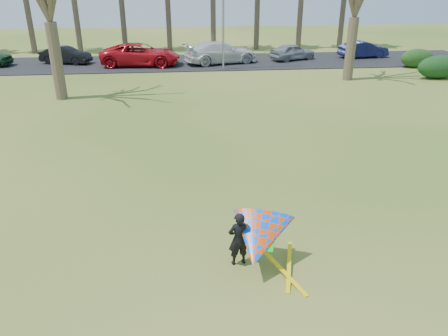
{
  "coord_description": "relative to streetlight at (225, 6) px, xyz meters",
  "views": [
    {
      "loc": [
        -1.26,
        -10.26,
        6.66
      ],
      "look_at": [
        0.0,
        2.0,
        1.1
      ],
      "focal_mm": 35.0,
      "sensor_mm": 36.0,
      "label": 1
    }
  ],
  "objects": [
    {
      "name": "hedge_far",
      "position": [
        14.45,
        -0.6,
        -3.77
      ],
      "size": [
        2.5,
        1.18,
        1.39
      ],
      "primitive_type": "ellipsoid",
      "color": "#193A15",
      "rests_on": "ground"
    },
    {
      "name": "kite_flyer",
      "position": [
        -1.73,
        -23.6,
        -3.63
      ],
      "size": [
        2.13,
        2.39,
        2.02
      ],
      "color": "black",
      "rests_on": "ground"
    },
    {
      "name": "parking_strip",
      "position": [
        -2.16,
        3.0,
        -4.43
      ],
      "size": [
        46.0,
        7.0,
        0.06
      ],
      "primitive_type": "cube",
      "color": "black",
      "rests_on": "ground"
    },
    {
      "name": "car_2",
      "position": [
        -6.31,
        2.06,
        -3.58
      ],
      "size": [
        6.17,
        3.23,
        1.66
      ],
      "primitive_type": "imported",
      "rotation": [
        0.0,
        0.0,
        1.49
      ],
      "color": "red",
      "rests_on": "parking_strip"
    },
    {
      "name": "car_1",
      "position": [
        -12.18,
        3.44,
        -3.76
      ],
      "size": [
        4.11,
        2.39,
        1.28
      ],
      "primitive_type": "imported",
      "rotation": [
        0.0,
        0.0,
        1.29
      ],
      "color": "black",
      "rests_on": "parking_strip"
    },
    {
      "name": "ground",
      "position": [
        -2.16,
        -22.0,
        -4.46
      ],
      "size": [
        100.0,
        100.0,
        0.0
      ],
      "primitive_type": "plane",
      "color": "#255913",
      "rests_on": "ground"
    },
    {
      "name": "car_4",
      "position": [
        5.82,
        3.15,
        -3.76
      ],
      "size": [
        4.06,
        2.83,
        1.28
      ],
      "primitive_type": "imported",
      "rotation": [
        0.0,
        0.0,
        1.96
      ],
      "color": "gray",
      "rests_on": "parking_strip"
    },
    {
      "name": "hedge_near",
      "position": [
        14.09,
        -4.31,
        -3.69
      ],
      "size": [
        3.1,
        1.41,
        1.55
      ],
      "primitive_type": "ellipsoid",
      "color": "#123415",
      "rests_on": "ground"
    },
    {
      "name": "car_3",
      "position": [
        -0.12,
        2.36,
        -3.58
      ],
      "size": [
        6.1,
        3.7,
        1.65
      ],
      "primitive_type": "imported",
      "rotation": [
        0.0,
        0.0,
        1.83
      ],
      "color": "silver",
      "rests_on": "parking_strip"
    },
    {
      "name": "car_5",
      "position": [
        11.94,
        3.57,
        -3.74
      ],
      "size": [
        4.21,
        1.91,
        1.34
      ],
      "primitive_type": "imported",
      "rotation": [
        0.0,
        0.0,
        1.7
      ],
      "color": "#191D4C",
      "rests_on": "parking_strip"
    },
    {
      "name": "streetlight",
      "position": [
        0.0,
        0.0,
        0.0
      ],
      "size": [
        2.28,
        0.18,
        8.0
      ],
      "color": "gray",
      "rests_on": "ground"
    }
  ]
}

